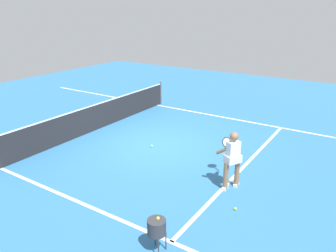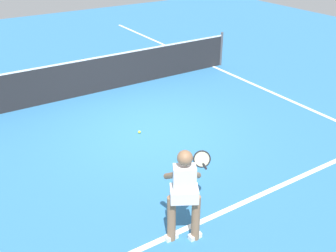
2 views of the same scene
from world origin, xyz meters
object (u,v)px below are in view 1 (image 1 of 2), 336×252
at_px(ball_hopper, 157,227).
at_px(tennis_ball_mid, 162,235).
at_px(tennis_ball_near, 235,209).
at_px(tennis_ball_far, 152,146).
at_px(tennis_player, 232,158).

bearing_deg(ball_hopper, tennis_ball_mid, 20.26).
bearing_deg(tennis_ball_near, tennis_ball_far, 62.77).
xyz_separation_m(tennis_ball_mid, tennis_ball_far, (3.65, 2.90, 0.00)).
distance_m(tennis_ball_mid, ball_hopper, 0.68).
relative_size(tennis_player, ball_hopper, 2.09).
height_order(tennis_ball_mid, ball_hopper, ball_hopper).
xyz_separation_m(tennis_player, ball_hopper, (-3.03, 0.23, -0.30)).
distance_m(tennis_player, tennis_ball_near, 1.33).
xyz_separation_m(tennis_ball_near, ball_hopper, (-2.11, 0.75, 0.51)).
bearing_deg(tennis_ball_mid, tennis_ball_far, 38.48).
xyz_separation_m(tennis_ball_far, ball_hopper, (-4.07, -3.06, 0.51)).
bearing_deg(tennis_ball_near, ball_hopper, 160.57).
relative_size(tennis_ball_near, tennis_ball_far, 1.00).
relative_size(tennis_ball_mid, tennis_ball_far, 1.00).
height_order(tennis_ball_far, ball_hopper, ball_hopper).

